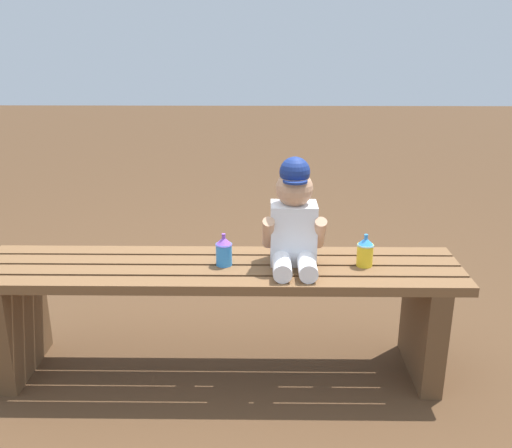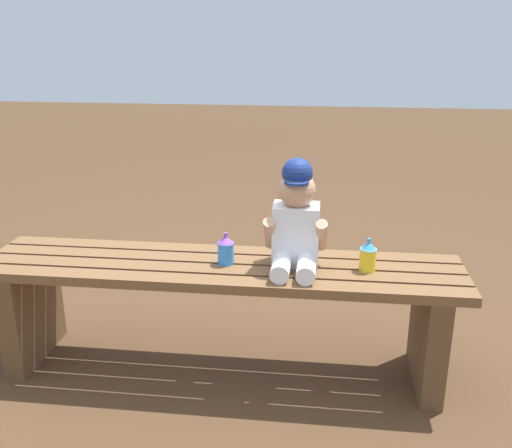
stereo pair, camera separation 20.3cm
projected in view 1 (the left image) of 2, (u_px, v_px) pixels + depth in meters
The scene contains 5 objects.
ground_plane at pixel (222, 369), 2.29m from camera, with size 16.00×16.00×0.00m, color #4C331E.
park_bench at pixel (220, 299), 2.19m from camera, with size 1.81×0.38×0.46m.
child_figure at pixel (294, 219), 2.10m from camera, with size 0.23×0.27×0.40m.
sippy_cup_left at pixel (224, 251), 2.12m from camera, with size 0.06×0.06×0.12m.
sippy_cup_right at pixel (365, 251), 2.11m from camera, with size 0.06×0.06×0.12m.
Camera 1 is at (0.16, -1.97, 1.30)m, focal length 40.14 mm.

